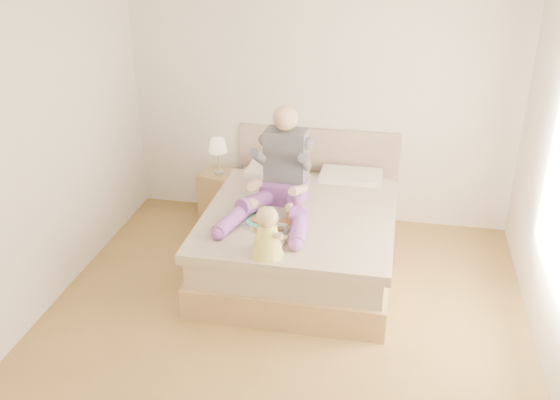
% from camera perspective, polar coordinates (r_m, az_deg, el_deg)
% --- Properties ---
extents(room, '(4.02, 4.22, 2.71)m').
position_cam_1_polar(room, '(4.43, 1.11, 4.02)').
color(room, brown).
rests_on(room, ground).
extents(bed, '(1.70, 2.18, 1.00)m').
position_cam_1_polar(bed, '(5.91, 2.09, -2.88)').
color(bed, '#9F7C4A').
rests_on(bed, ground).
extents(nightstand, '(0.49, 0.46, 0.50)m').
position_cam_1_polar(nightstand, '(6.84, -5.34, 0.58)').
color(nightstand, '#9F7C4A').
rests_on(nightstand, ground).
extents(lamp, '(0.19, 0.19, 0.40)m').
position_cam_1_polar(lamp, '(6.60, -5.69, 4.81)').
color(lamp, silver).
rests_on(lamp, nightstand).
extents(adult, '(0.80, 1.15, 0.94)m').
position_cam_1_polar(adult, '(5.61, 0.04, 1.95)').
color(adult, '#763B94').
rests_on(adult, bed).
extents(tray, '(0.47, 0.40, 0.12)m').
position_cam_1_polar(tray, '(5.40, -0.92, -1.96)').
color(tray, silver).
rests_on(tray, bed).
extents(baby, '(0.28, 0.39, 0.43)m').
position_cam_1_polar(baby, '(4.88, -1.12, -3.27)').
color(baby, '#F0D84C').
rests_on(baby, bed).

